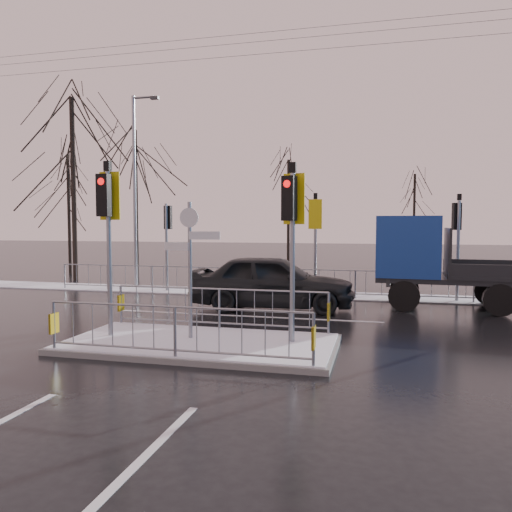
% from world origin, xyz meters
% --- Properties ---
extents(ground, '(120.00, 120.00, 0.00)m').
position_xyz_m(ground, '(0.00, 0.00, 0.00)').
color(ground, black).
rests_on(ground, ground).
extents(snow_verge, '(30.00, 2.00, 0.04)m').
position_xyz_m(snow_verge, '(0.00, 8.60, 0.02)').
color(snow_verge, white).
rests_on(snow_verge, ground).
extents(lane_markings, '(8.00, 11.38, 0.01)m').
position_xyz_m(lane_markings, '(0.00, -0.33, 0.00)').
color(lane_markings, silver).
rests_on(lane_markings, ground).
extents(traffic_island, '(6.00, 3.04, 4.15)m').
position_xyz_m(traffic_island, '(-0.01, 0.01, 0.39)').
color(traffic_island, slate).
rests_on(traffic_island, ground).
extents(far_kerb_fixtures, '(18.00, 0.65, 3.83)m').
position_xyz_m(far_kerb_fixtures, '(0.29, 8.09, 1.02)').
color(far_kerb_fixtures, gray).
rests_on(far_kerb_fixtures, ground).
extents(car_far_lane, '(5.35, 2.53, 1.77)m').
position_xyz_m(car_far_lane, '(0.53, 5.21, 0.88)').
color(car_far_lane, black).
rests_on(car_far_lane, ground).
extents(flatbed_truck, '(6.54, 2.67, 2.98)m').
position_xyz_m(flatbed_truck, '(5.67, 6.76, 1.58)').
color(flatbed_truck, black).
rests_on(flatbed_truck, ground).
extents(tree_near_a, '(4.75, 4.75, 8.97)m').
position_xyz_m(tree_near_a, '(-10.50, 11.00, 6.11)').
color(tree_near_a, black).
rests_on(tree_near_a, ground).
extents(tree_near_b, '(4.00, 4.00, 7.55)m').
position_xyz_m(tree_near_b, '(-8.00, 12.50, 5.15)').
color(tree_near_b, black).
rests_on(tree_near_b, ground).
extents(tree_near_c, '(3.50, 3.50, 6.61)m').
position_xyz_m(tree_near_c, '(-12.50, 13.50, 4.50)').
color(tree_near_c, black).
rests_on(tree_near_c, ground).
extents(tree_far_a, '(3.75, 3.75, 7.08)m').
position_xyz_m(tree_far_a, '(-2.00, 22.00, 4.82)').
color(tree_far_a, black).
rests_on(tree_far_a, ground).
extents(tree_far_b, '(3.25, 3.25, 6.14)m').
position_xyz_m(tree_far_b, '(6.00, 24.00, 4.18)').
color(tree_far_b, black).
rests_on(tree_far_b, ground).
extents(street_lamp_left, '(1.25, 0.18, 8.20)m').
position_xyz_m(street_lamp_left, '(-6.43, 9.50, 4.49)').
color(street_lamp_left, gray).
rests_on(street_lamp_left, ground).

